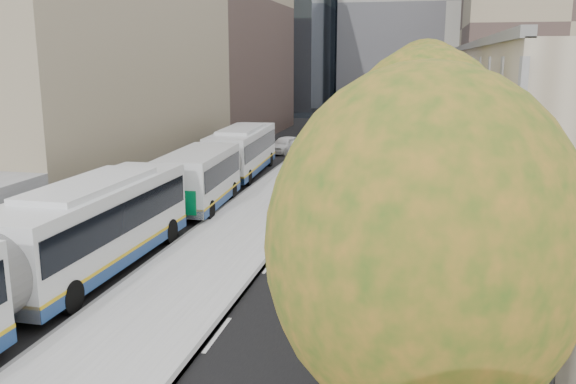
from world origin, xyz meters
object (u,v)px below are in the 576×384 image
(bus_shelter, at_px, (514,296))
(bus_far, at_px, (226,160))
(distant_car, at_px, (285,145))
(bus_near, at_px, (18,263))

(bus_shelter, height_order, bus_far, bus_far)
(bus_shelter, bearing_deg, distant_car, 110.98)
(bus_shelter, height_order, bus_near, bus_near)
(bus_shelter, xyz_separation_m, distant_car, (-12.64, 32.96, -1.53))
(bus_near, bearing_deg, distant_car, 89.56)
(bus_near, height_order, bus_far, bus_near)
(distant_car, bearing_deg, bus_shelter, -51.99)
(bus_far, relative_size, distant_car, 4.45)
(bus_far, bearing_deg, bus_shelter, -59.42)
(bus_shelter, distance_m, bus_near, 13.24)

